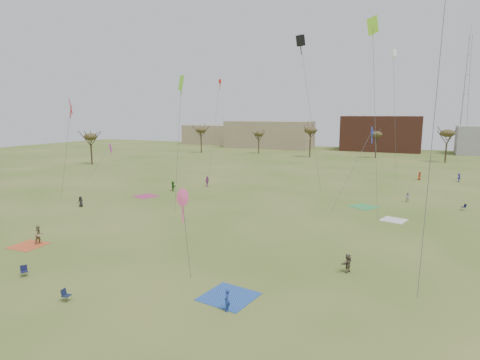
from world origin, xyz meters
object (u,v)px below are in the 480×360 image
at_px(flyer_near_right, 227,300).
at_px(camp_chair_left, 24,273).
at_px(camp_chair_right, 463,208).
at_px(camp_chair_center, 67,298).
at_px(radio_tower, 465,94).

height_order(flyer_near_right, camp_chair_left, flyer_near_right).
height_order(flyer_near_right, camp_chair_right, flyer_near_right).
xyz_separation_m(flyer_near_right, camp_chair_left, (-17.11, -1.70, -0.49)).
relative_size(flyer_near_right, camp_chair_center, 1.73).
bearing_deg(radio_tower, camp_chair_center, -103.99).
relative_size(camp_chair_right, radio_tower, 0.02).
bearing_deg(camp_chair_right, radio_tower, 151.22).
relative_size(camp_chair_left, camp_chair_right, 1.00).
distance_m(flyer_near_right, camp_chair_left, 17.20).
bearing_deg(radio_tower, flyer_near_right, -99.88).
distance_m(flyer_near_right, radio_tower, 134.03).
bearing_deg(flyer_near_right, radio_tower, 151.75).
distance_m(camp_chair_center, radio_tower, 139.56).
relative_size(camp_chair_center, radio_tower, 0.02).
xyz_separation_m(flyer_near_right, camp_chair_right, (16.52, 37.88, -0.49)).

